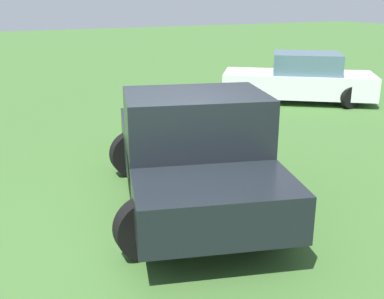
% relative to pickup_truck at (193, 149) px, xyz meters
% --- Properties ---
extents(ground_plane, '(80.00, 80.00, 0.00)m').
position_rel_pickup_truck_xyz_m(ground_plane, '(0.63, 0.34, -0.94)').
color(ground_plane, '#3D662D').
extents(pickup_truck, '(3.17, 4.85, 1.82)m').
position_rel_pickup_truck_xyz_m(pickup_truck, '(0.00, 0.00, 0.00)').
color(pickup_truck, black).
rests_on(pickup_truck, ground_plane).
extents(sedan_near, '(4.64, 3.97, 1.47)m').
position_rel_pickup_truck_xyz_m(sedan_near, '(-6.20, -5.42, -0.26)').
color(sedan_near, black).
rests_on(sedan_near, ground_plane).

